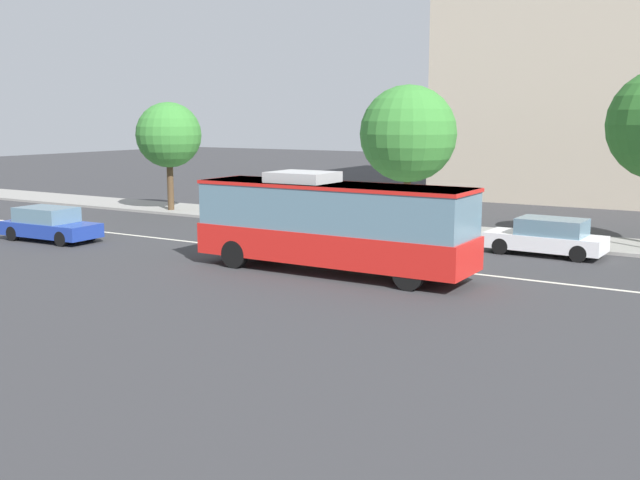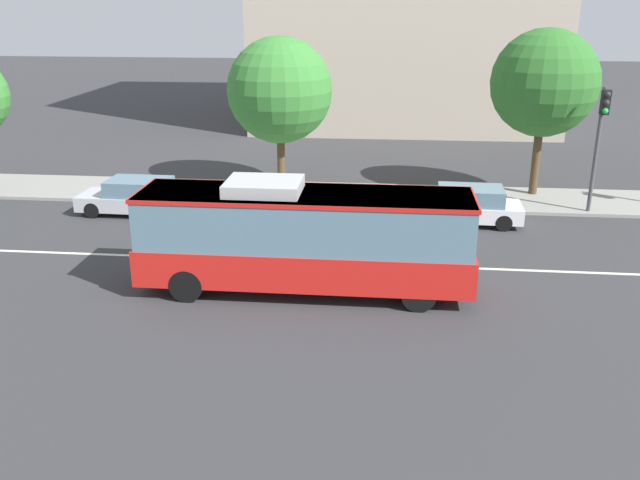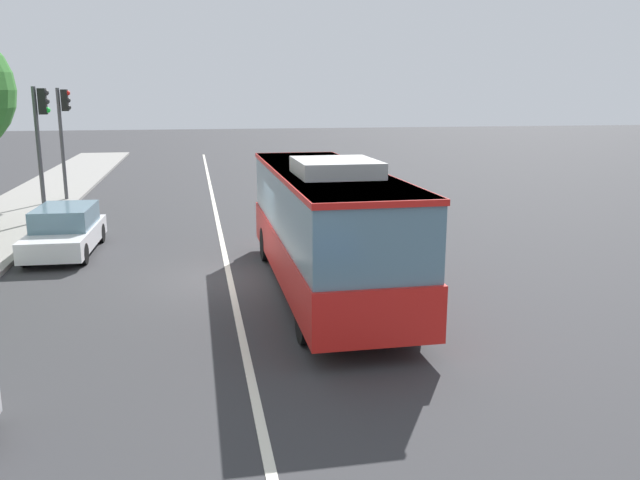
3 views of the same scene
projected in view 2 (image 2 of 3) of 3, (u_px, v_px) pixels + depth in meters
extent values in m
plane|color=#333335|center=(362.00, 264.00, 22.87)|extent=(160.00, 160.00, 0.00)
cube|color=gray|center=(370.00, 196.00, 30.45)|extent=(80.00, 3.91, 0.14)
cube|color=silver|center=(362.00, 264.00, 22.87)|extent=(76.00, 0.16, 0.01)
cube|color=red|center=(305.00, 261.00, 20.52)|extent=(10.01, 2.53, 1.10)
cube|color=slate|center=(305.00, 219.00, 20.07)|extent=(9.81, 2.46, 1.58)
cube|color=red|center=(305.00, 195.00, 19.83)|extent=(9.91, 2.51, 0.12)
cube|color=#B2B2B2|center=(264.00, 186.00, 19.85)|extent=(2.21, 1.81, 0.36)
cylinder|color=black|center=(416.00, 266.00, 21.40)|extent=(1.00, 0.30, 1.00)
cylinder|color=black|center=(419.00, 295.00, 19.34)|extent=(1.00, 0.30, 1.00)
cylinder|color=black|center=(205.00, 258.00, 22.03)|extent=(1.00, 0.30, 1.00)
cylinder|color=black|center=(186.00, 285.00, 19.97)|extent=(1.00, 0.30, 1.00)
cube|color=white|center=(463.00, 210.00, 26.91)|extent=(4.56, 1.96, 0.60)
cube|color=slate|center=(471.00, 195.00, 26.67)|extent=(2.58, 1.74, 0.64)
cylinder|color=black|center=(425.00, 220.00, 26.43)|extent=(0.65, 0.24, 0.64)
cylinder|color=black|center=(425.00, 208.00, 27.92)|extent=(0.65, 0.24, 0.64)
cylinder|color=black|center=(504.00, 223.00, 26.04)|extent=(0.65, 0.24, 0.64)
cylinder|color=black|center=(499.00, 211.00, 27.53)|extent=(0.65, 0.24, 0.64)
cube|color=#B7BABF|center=(135.00, 201.00, 28.10)|extent=(4.54, 1.91, 0.60)
cube|color=slate|center=(139.00, 187.00, 27.86)|extent=(2.56, 1.72, 0.64)
cylinder|color=black|center=(92.00, 210.00, 27.60)|extent=(0.65, 0.24, 0.64)
cylinder|color=black|center=(109.00, 199.00, 29.09)|extent=(0.65, 0.24, 0.64)
cylinder|color=black|center=(163.00, 213.00, 27.24)|extent=(0.65, 0.24, 0.64)
cylinder|color=black|center=(176.00, 202.00, 28.73)|extent=(0.65, 0.24, 0.64)
cylinder|color=#47474C|center=(596.00, 153.00, 27.29)|extent=(0.16, 0.16, 5.20)
cube|color=black|center=(605.00, 102.00, 26.33)|extent=(0.32, 0.28, 0.96)
sphere|color=#2D2D2D|center=(608.00, 94.00, 26.08)|extent=(0.22, 0.22, 0.22)
sphere|color=#2D2D2D|center=(607.00, 103.00, 26.19)|extent=(0.22, 0.22, 0.22)
sphere|color=#1ED838|center=(605.00, 111.00, 26.30)|extent=(0.22, 0.22, 0.22)
cylinder|color=#4C3823|center=(281.00, 159.00, 31.64)|extent=(0.36, 0.36, 2.75)
sphere|color=#387F33|center=(280.00, 90.00, 30.57)|extent=(4.77, 4.77, 4.77)
cylinder|color=#4C3823|center=(536.00, 160.00, 30.11)|extent=(0.36, 0.36, 3.33)
sphere|color=#2D6B28|center=(544.00, 83.00, 28.96)|extent=(4.59, 4.59, 4.59)
cube|color=slate|center=(539.00, 90.00, 49.32)|extent=(0.25, 15.53, 1.50)
cube|color=slate|center=(544.00, 42.00, 48.17)|extent=(0.25, 15.53, 1.50)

